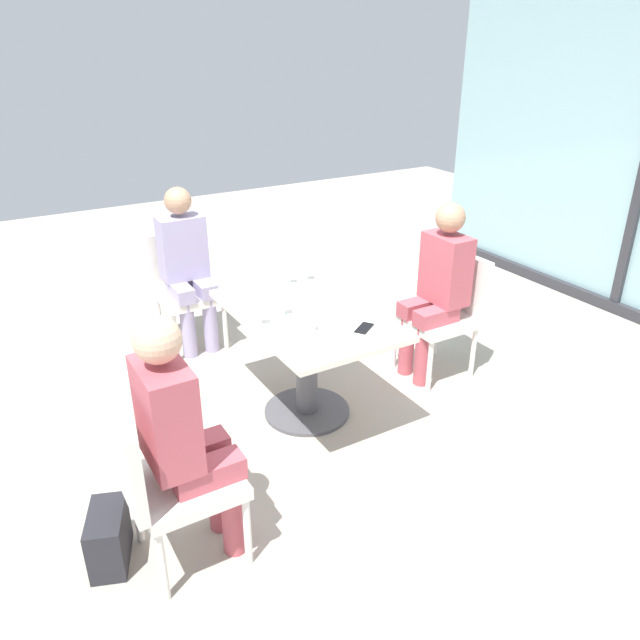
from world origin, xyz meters
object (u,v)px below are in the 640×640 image
dining_table_main (306,341)px  wine_glass_0 (307,262)px  coffee_cup (309,324)px  handbag_0 (109,537)px  wine_glass_1 (283,295)px  person_front_right (183,431)px  chair_front_right (163,476)px  person_near_window (438,284)px  wine_glass_3 (289,265)px  chair_near_window (447,307)px  wine_glass_2 (260,304)px  person_side_end (186,262)px  cell_phone_on_table (364,328)px  chair_side_end (184,283)px

dining_table_main → wine_glass_0: 0.63m
coffee_cup → handbag_0: bearing=-73.9°
wine_glass_1 → person_front_right: bearing=-49.1°
chair_front_right → wine_glass_0: size_ratio=4.70×
person_near_window → wine_glass_3: (-0.46, -0.91, 0.16)m
chair_front_right → chair_near_window: size_ratio=1.00×
wine_glass_2 → wine_glass_0: bearing=129.6°
person_side_end → chair_front_right: bearing=-22.5°
wine_glass_0 → wine_glass_3: bearing=-92.1°
cell_phone_on_table → person_near_window: bearing=79.2°
chair_side_end → wine_glass_2: size_ratio=4.70×
chair_side_end → handbag_0: chair_side_end is taller
chair_front_right → person_side_end: 2.25m
dining_table_main → wine_glass_0: (-0.46, 0.27, 0.33)m
person_front_right → chair_near_window: bearing=109.0°
chair_side_end → person_front_right: 2.31m
person_side_end → wine_glass_1: bearing=7.4°
chair_front_right → chair_side_end: same height
person_front_right → coffee_cup: 1.07m
wine_glass_3 → handbag_0: (1.08, -1.55, -0.72)m
wine_glass_2 → wine_glass_3: bearing=137.3°
wine_glass_1 → cell_phone_on_table: 0.53m
person_front_right → cell_phone_on_table: 1.28m
chair_side_end → coffee_cup: bearing=6.3°
dining_table_main → person_front_right: person_front_right is taller
person_front_right → wine_glass_1: bearing=130.9°
person_front_right → coffee_cup: size_ratio=14.00×
person_front_right → person_side_end: bearing=160.2°
wine_glass_3 → person_side_end: bearing=-152.5°
wine_glass_0 → wine_glass_3: 0.13m
chair_side_end → wine_glass_2: (1.44, -0.01, 0.37)m
chair_side_end → person_side_end: bearing=0.0°
dining_table_main → wine_glass_2: bearing=-85.5°
person_near_window → wine_glass_2: (0.02, -1.36, 0.16)m
chair_side_end → chair_near_window: 2.03m
chair_near_window → person_side_end: (-1.31, -1.46, 0.20)m
wine_glass_2 → chair_front_right: bearing=-48.9°
wine_glass_3 → wine_glass_2: bearing=-42.7°
wine_glass_2 → chair_side_end: bearing=179.5°
person_near_window → coffee_cup: (0.24, -1.17, 0.08)m
person_side_end → wine_glass_1: size_ratio=6.81×
person_near_window → handbag_0: size_ratio=4.20×
handbag_0 → chair_side_end: bearing=172.1°
coffee_cup → cell_phone_on_table: 0.32m
dining_table_main → wine_glass_3: 0.59m
person_front_right → person_near_window: bearing=110.0°
wine_glass_0 → cell_phone_on_table: size_ratio=1.28×
person_side_end → dining_table_main: bearing=13.0°
chair_near_window → cell_phone_on_table: size_ratio=6.04×
chair_near_window → person_front_right: 2.34m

